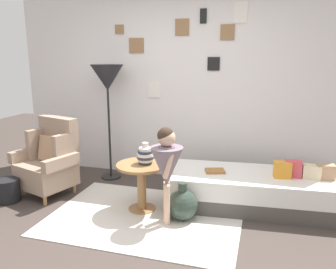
% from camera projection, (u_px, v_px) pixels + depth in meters
% --- Properties ---
extents(ground_plane, '(12.00, 12.00, 0.00)m').
position_uv_depth(ground_plane, '(125.00, 242.00, 3.18)').
color(ground_plane, '#423833').
extents(gallery_wall, '(4.80, 0.12, 2.60)m').
position_uv_depth(gallery_wall, '(178.00, 87.00, 4.71)').
color(gallery_wall, silver).
rests_on(gallery_wall, ground).
extents(rug, '(2.07, 1.49, 0.01)m').
position_uv_depth(rug, '(146.00, 216.00, 3.69)').
color(rug, silver).
rests_on(rug, ground).
extents(armchair, '(0.87, 0.75, 0.97)m').
position_uv_depth(armchair, '(50.00, 160.00, 4.25)').
color(armchair, tan).
rests_on(armchair, ground).
extents(daybed, '(1.96, 0.95, 0.40)m').
position_uv_depth(daybed, '(252.00, 190.00, 3.91)').
color(daybed, '#4C4742').
rests_on(daybed, ground).
extents(pillow_head, '(0.21, 0.15, 0.17)m').
position_uv_depth(pillow_head, '(325.00, 172.00, 3.69)').
color(pillow_head, tan).
rests_on(pillow_head, daybed).
extents(pillow_mid, '(0.19, 0.12, 0.15)m').
position_uv_depth(pillow_mid, '(312.00, 172.00, 3.71)').
color(pillow_mid, beige).
rests_on(pillow_mid, daybed).
extents(pillow_back, '(0.18, 0.12, 0.19)m').
position_uv_depth(pillow_back, '(293.00, 169.00, 3.76)').
color(pillow_back, '#D64C56').
rests_on(pillow_back, daybed).
extents(pillow_extra, '(0.20, 0.15, 0.18)m').
position_uv_depth(pillow_extra, '(282.00, 170.00, 3.73)').
color(pillow_extra, orange).
rests_on(pillow_extra, daybed).
extents(side_table, '(0.56, 0.56, 0.55)m').
position_uv_depth(side_table, '(142.00, 177.00, 3.77)').
color(side_table, '#9E7042').
rests_on(side_table, ground).
extents(vase_striped, '(0.19, 0.19, 0.24)m').
position_uv_depth(vase_striped, '(145.00, 155.00, 3.73)').
color(vase_striped, '#2D384C').
rests_on(vase_striped, side_table).
extents(floor_lamp, '(0.45, 0.45, 1.62)m').
position_uv_depth(floor_lamp, '(107.00, 81.00, 4.58)').
color(floor_lamp, black).
rests_on(floor_lamp, ground).
extents(person_child, '(0.34, 0.34, 1.04)m').
position_uv_depth(person_child, '(167.00, 164.00, 3.41)').
color(person_child, '#D8AD8E').
rests_on(person_child, ground).
extents(book_on_daybed, '(0.26, 0.22, 0.03)m').
position_uv_depth(book_on_daybed, '(215.00, 171.00, 3.92)').
color(book_on_daybed, '#A06835').
rests_on(book_on_daybed, daybed).
extents(demijohn_near, '(0.33, 0.33, 0.42)m').
position_uv_depth(demijohn_near, '(182.00, 205.00, 3.59)').
color(demijohn_near, '#2D3D33').
rests_on(demijohn_near, ground).
extents(magazine_basket, '(0.28, 0.28, 0.28)m').
position_uv_depth(magazine_basket, '(8.00, 190.00, 4.06)').
color(magazine_basket, black).
rests_on(magazine_basket, ground).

